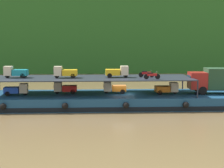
{
  "coord_description": "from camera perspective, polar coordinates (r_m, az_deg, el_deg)",
  "views": [
    {
      "loc": [
        -3.13,
        -39.32,
        7.87
      ],
      "look_at": [
        -1.35,
        0.0,
        2.7
      ],
      "focal_mm": 52.88,
      "sensor_mm": 36.0,
      "label": 1
    }
  ],
  "objects": [
    {
      "name": "mini_truck_upper_fore",
      "position": [
        39.53,
        0.94,
        2.14
      ],
      "size": [
        2.75,
        1.21,
        1.38
      ],
      "color": "gold",
      "rests_on": "cargo_rack"
    },
    {
      "name": "mini_truck_lower_stern",
      "position": [
        40.34,
        -16.17,
        -0.91
      ],
      "size": [
        2.79,
        1.29,
        1.38
      ],
      "color": "#1E47B7",
      "rests_on": "cargo_barge"
    },
    {
      "name": "mini_truck_lower_aft",
      "position": [
        40.42,
        -8.11,
        -0.67
      ],
      "size": [
        2.74,
        1.2,
        1.38
      ],
      "color": "red",
      "rests_on": "cargo_barge"
    },
    {
      "name": "motorcycle_upper_port",
      "position": [
        38.03,
        6.9,
        1.49
      ],
      "size": [
        1.9,
        0.55,
        0.87
      ],
      "color": "black",
      "rests_on": "cargo_rack"
    },
    {
      "name": "motorcycle_upper_centre",
      "position": [
        39.96,
        5.95,
        1.79
      ],
      "size": [
        1.9,
        0.55,
        0.87
      ],
      "color": "black",
      "rests_on": "cargo_rack"
    },
    {
      "name": "ground_plane",
      "position": [
        40.22,
        1.92,
        -3.81
      ],
      "size": [
        400.0,
        400.0,
        0.0
      ],
      "primitive_type": "plane",
      "color": "brown"
    },
    {
      "name": "mini_truck_upper_mid",
      "position": [
        39.38,
        -8.1,
        2.05
      ],
      "size": [
        2.76,
        1.24,
        1.38
      ],
      "color": "gold",
      "rests_on": "cargo_rack"
    },
    {
      "name": "mini_truck_lower_mid",
      "position": [
        40.15,
        0.41,
        -0.65
      ],
      "size": [
        2.74,
        1.2,
        1.38
      ],
      "color": "orange",
      "rests_on": "cargo_barge"
    },
    {
      "name": "mini_truck_lower_fore",
      "position": [
        40.22,
        9.47,
        -0.74
      ],
      "size": [
        2.78,
        1.26,
        1.38
      ],
      "color": "orange",
      "rests_on": "cargo_barge"
    },
    {
      "name": "cargo_rack",
      "position": [
        39.57,
        -3.55,
        1.04
      ],
      "size": [
        24.0,
        6.7,
        2.0
      ],
      "color": "#232833",
      "rests_on": "cargo_barge"
    },
    {
      "name": "mini_truck_upper_stern",
      "position": [
        40.77,
        -16.35,
        2.0
      ],
      "size": [
        2.77,
        1.26,
        1.38
      ],
      "color": "teal",
      "rests_on": "cargo_rack"
    },
    {
      "name": "covered_lorry",
      "position": [
        41.95,
        18.0,
        0.72
      ],
      "size": [
        7.92,
        2.54,
        3.1
      ],
      "color": "maroon",
      "rests_on": "cargo_barge"
    },
    {
      "name": "cargo_barge",
      "position": [
        40.05,
        1.93,
        -2.76
      ],
      "size": [
        33.2,
        8.06,
        1.5
      ],
      "color": "navy",
      "rests_on": "ground"
    }
  ]
}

